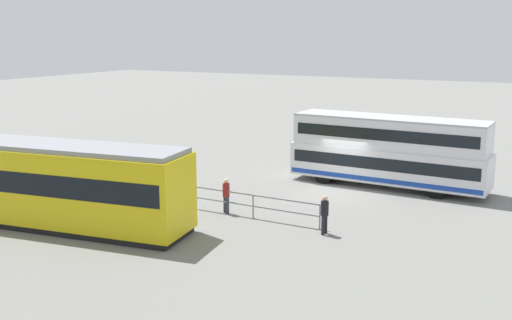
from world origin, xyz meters
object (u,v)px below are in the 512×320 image
Objects in this scene: pedestrian_near_railing at (226,194)px; pedestrian_crossing at (325,212)px; tram_yellow at (47,183)px; double_decker_bus at (388,151)px; info_sign at (147,174)px.

pedestrian_near_railing is 1.00× the size of pedestrian_crossing.
tram_yellow is 7.99× the size of pedestrian_near_railing.
double_decker_bus is 12.75m from info_sign.
double_decker_bus reaches higher than tram_yellow.
pedestrian_near_railing is 3.90m from info_sign.
tram_yellow is 11.73m from pedestrian_crossing.
double_decker_bus is 0.81× the size of tram_yellow.
info_sign is at bearing 14.40° from pedestrian_near_railing.
tram_yellow is 4.50m from info_sign.
double_decker_bus is at bearing -90.85° from pedestrian_crossing.
info_sign is (8.71, 0.34, 0.72)m from pedestrian_crossing.
info_sign reaches higher than pedestrian_crossing.
double_decker_bus reaches higher than pedestrian_crossing.
pedestrian_near_railing is 5.03m from pedestrian_crossing.
pedestrian_crossing is (-4.99, 0.61, -0.00)m from pedestrian_near_railing.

